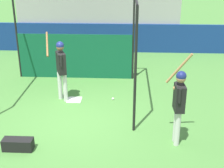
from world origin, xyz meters
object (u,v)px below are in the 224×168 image
Objects in this scene: player_batter at (61,65)px; equipment_bag at (18,144)px; baseball at (113,99)px; player_waiting at (179,100)px.

player_batter is 3.02m from equipment_bag.
baseball is at bearing -110.14° from player_batter.
player_batter is 3.96m from player_waiting.
player_waiting is at bearing 7.61° from equipment_bag.
player_waiting is at bearing -55.42° from baseball.
player_waiting is 3.12× the size of equipment_bag.
player_waiting reaches higher than baseball.
player_waiting is 3.87m from equipment_bag.
player_batter is 1.94m from baseball.
equipment_bag is 9.46× the size of baseball.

